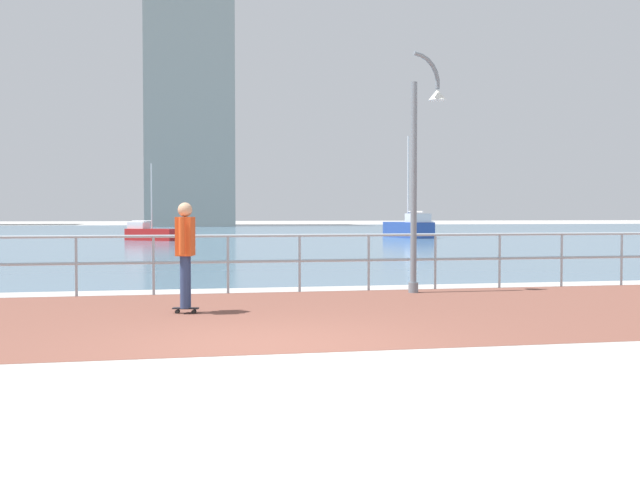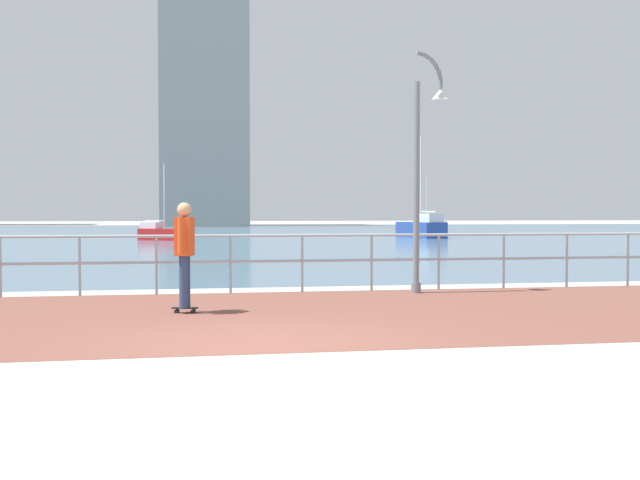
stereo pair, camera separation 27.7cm
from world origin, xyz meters
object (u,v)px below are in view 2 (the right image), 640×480
Objects in this scene: sailboat_navy at (428,229)px; sailboat_red at (163,233)px; lamppost at (424,160)px; sailboat_blue at (422,228)px; skateboarder at (185,247)px.

sailboat_red is (-18.56, -8.21, 0.02)m from sailboat_navy.
lamppost is at bearing -79.33° from sailboat_red.
lamppost is 31.10m from sailboat_red.
sailboat_blue is at bearing 72.32° from lamppost.
skateboarder is at bearing -113.00° from sailboat_navy.
sailboat_blue reaches higher than sailboat_navy.
skateboarder is at bearing -87.97° from sailboat_red.
sailboat_red is (-1.16, 32.79, -0.61)m from skateboarder.
sailboat_blue is (10.37, 32.52, -1.96)m from lamppost.
skateboarder is 44.55m from sailboat_navy.
lamppost reaches higher than sailboat_red.
sailboat_navy is at bearing 67.00° from skateboarder.
lamppost reaches higher than sailboat_navy.
sailboat_navy is at bearing 23.87° from sailboat_red.
sailboat_red is (-16.11, -2.02, -0.20)m from sailboat_blue.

